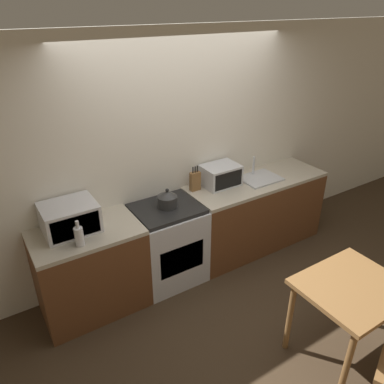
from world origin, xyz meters
TOP-DOWN VIEW (x-y plane):
  - ground_plane at (0.00, 0.00)m, footprint 16.00×16.00m
  - wall_back at (0.00, 0.99)m, footprint 10.00×0.06m
  - counter_left_run at (-1.23, 0.65)m, footprint 1.00×0.62m
  - counter_right_run at (0.85, 0.65)m, footprint 1.75×0.62m
  - stove_range at (-0.37, 0.65)m, footprint 0.70×0.62m
  - kettle at (-0.36, 0.65)m, footprint 0.20×0.20m
  - microwave at (-1.32, 0.74)m, footprint 0.48×0.39m
  - bottle at (-1.33, 0.46)m, footprint 0.08×0.08m
  - knife_block at (0.09, 0.82)m, footprint 0.12×0.06m
  - toaster_oven at (0.40, 0.78)m, footprint 0.42×0.31m
  - sink_basin at (0.89, 0.66)m, footprint 0.46×0.37m
  - dining_table at (0.39, -1.05)m, footprint 0.82×0.70m

SIDE VIEW (x-z plane):
  - ground_plane at x=0.00m, z-range 0.00..0.00m
  - stove_range at x=-0.37m, z-range 0.00..0.90m
  - counter_right_run at x=0.85m, z-range 0.00..0.90m
  - counter_left_run at x=-1.23m, z-range 0.00..0.90m
  - dining_table at x=0.39m, z-range 0.27..1.04m
  - sink_basin at x=0.89m, z-range 0.80..1.04m
  - kettle at x=-0.36m, z-range 0.88..1.09m
  - bottle at x=-1.33m, z-range 0.87..1.11m
  - knife_block at x=0.09m, z-range 0.87..1.15m
  - toaster_oven at x=0.40m, z-range 0.90..1.14m
  - microwave at x=-1.32m, z-range 0.90..1.17m
  - wall_back at x=0.00m, z-range 0.00..2.60m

